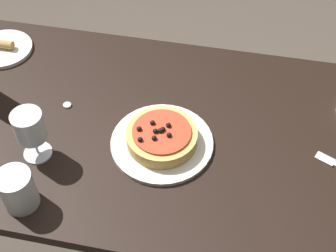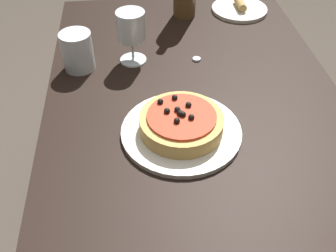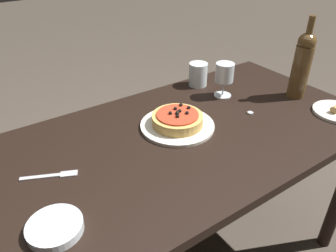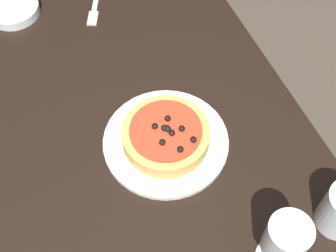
# 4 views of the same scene
# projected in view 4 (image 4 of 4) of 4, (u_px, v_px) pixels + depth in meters

# --- Properties ---
(ground_plane) EXTENTS (14.00, 14.00, 0.00)m
(ground_plane) POSITION_uv_depth(u_px,v_px,m) (148.00, 246.00, 1.69)
(ground_plane) COLOR #4C4238
(dining_table) EXTENTS (1.56, 0.77, 0.75)m
(dining_table) POSITION_uv_depth(u_px,v_px,m) (139.00, 156.00, 1.13)
(dining_table) COLOR black
(dining_table) RESTS_ON ground_plane
(dinner_plate) EXTENTS (0.28, 0.28, 0.01)m
(dinner_plate) POSITION_uv_depth(u_px,v_px,m) (166.00, 142.00, 1.04)
(dinner_plate) COLOR silver
(dinner_plate) RESTS_ON dining_table
(pizza) EXTENTS (0.19, 0.19, 0.06)m
(pizza) POSITION_uv_depth(u_px,v_px,m) (166.00, 135.00, 1.02)
(pizza) COLOR tan
(pizza) RESTS_ON dinner_plate
(wine_glass) EXTENTS (0.08, 0.08, 0.15)m
(wine_glass) POSITION_uv_depth(u_px,v_px,m) (286.00, 239.00, 0.81)
(wine_glass) COLOR silver
(wine_glass) RESTS_ON dining_table
(side_bowl) EXTENTS (0.14, 0.14, 0.02)m
(side_bowl) POSITION_uv_depth(u_px,v_px,m) (13.00, 9.00, 1.26)
(side_bowl) COLOR silver
(side_bowl) RESTS_ON dining_table
(fork) EXTENTS (0.16, 0.09, 0.00)m
(fork) POSITION_uv_depth(u_px,v_px,m) (95.00, 6.00, 1.28)
(fork) COLOR #B7B7BC
(fork) RESTS_ON dining_table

